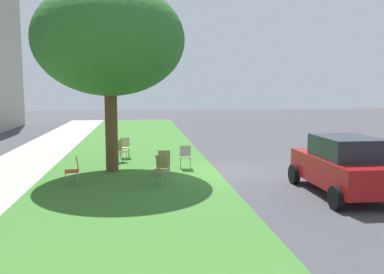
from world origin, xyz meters
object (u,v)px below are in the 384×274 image
object	(u,v)px
chair_3	(125,146)
chair_5	(164,161)
chair_2	(74,169)
street_tree	(109,40)
chair_4	(119,149)
parked_car	(344,165)
chair_0	(161,168)
chair_1	(185,155)

from	to	relation	value
chair_3	chair_5	bearing A→B (deg)	-158.77
chair_2	street_tree	bearing A→B (deg)	-25.96
street_tree	chair_5	xyz separation A→B (m)	(-1.05, -1.80, -4.08)
street_tree	chair_4	xyz separation A→B (m)	(1.77, -0.17, -4.08)
chair_4	chair_2	bearing A→B (deg)	162.99
chair_3	parked_car	size ratio (longest dim) A/B	0.24
chair_0	parked_car	size ratio (longest dim) A/B	0.24
chair_0	chair_1	world-z (taller)	same
chair_1	chair_3	bearing A→B (deg)	40.45
chair_5	chair_2	bearing A→B (deg)	110.05
street_tree	chair_2	world-z (taller)	street_tree
chair_2	chair_5	world-z (taller)	same
chair_1	parked_car	xyz separation A→B (m)	(-4.15, -3.98, 0.32)
street_tree	parked_car	xyz separation A→B (m)	(-4.15, -6.62, -3.76)
chair_2	chair_4	xyz separation A→B (m)	(3.85, -1.18, 0.00)
chair_0	chair_2	bearing A→B (deg)	86.61
chair_3	chair_5	size ratio (longest dim) A/B	1.00
chair_3	chair_2	bearing A→B (deg)	164.10
street_tree	chair_4	bearing A→B (deg)	-5.33
chair_2	parked_car	xyz separation A→B (m)	(-2.07, -7.63, 0.32)
chair_1	chair_3	xyz separation A→B (m)	(2.69, 2.29, 0.00)
chair_2	chair_5	size ratio (longest dim) A/B	1.00
chair_1	chair_4	distance (m)	3.04
chair_4	parked_car	world-z (taller)	parked_car
street_tree	chair_2	bearing A→B (deg)	154.04
chair_3	parked_car	distance (m)	9.29
street_tree	chair_0	distance (m)	4.93
chair_3	chair_4	size ratio (longest dim) A/B	1.00
chair_1	chair_0	bearing A→B (deg)	155.59
chair_1	chair_4	bearing A→B (deg)	54.43
chair_1	chair_2	distance (m)	4.20
chair_0	chair_4	bearing A→B (deg)	20.04
chair_1	chair_4	size ratio (longest dim) A/B	1.00
chair_1	chair_5	xyz separation A→B (m)	(-1.05, 0.84, 0.00)
chair_0	chair_1	bearing A→B (deg)	-24.41
street_tree	chair_5	bearing A→B (deg)	-120.33
chair_1	chair_5	size ratio (longest dim) A/B	1.00
street_tree	chair_3	size ratio (longest dim) A/B	7.44
street_tree	chair_5	size ratio (longest dim) A/B	7.44
parked_car	chair_2	bearing A→B (deg)	74.80
chair_0	parked_car	world-z (taller)	parked_car
chair_5	chair_1	bearing A→B (deg)	-38.62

